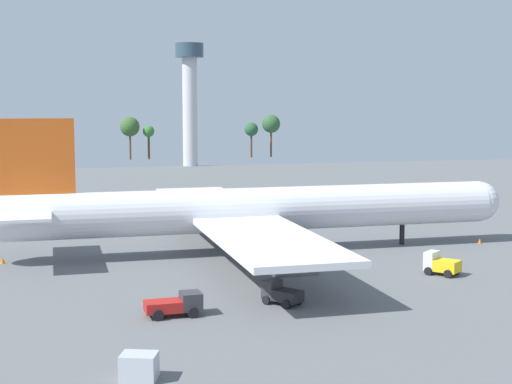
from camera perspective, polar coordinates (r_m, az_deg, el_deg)
The scene contains 11 objects.
ground_plane at distance 101.17m, azimuth -0.00°, elevation -4.49°, with size 283.62×283.62×0.00m, color slate.
cargo_airplane at distance 100.09m, azimuth -0.35°, elevation -1.38°, with size 70.90×64.86×17.71m.
cargo_loader at distance 148.31m, azimuth 5.72°, elevation -0.54°, with size 4.45×3.53×2.04m.
pushback_tractor at distance 90.27m, azimuth 13.62°, elevation -5.24°, with size 4.15×4.37×2.56m.
baggage_tug at distance 75.11m, azimuth 1.85°, elevation -7.55°, with size 3.80×4.29×2.26m.
maintenance_van at distance 71.43m, azimuth -5.97°, elevation -8.32°, with size 5.28×2.82×2.13m.
cargo_container_fore at distance 56.01m, azimuth -8.72°, elevation -12.76°, with size 3.05×2.72×1.90m.
safety_cone_nose at distance 111.67m, azimuth 16.35°, elevation -3.51°, with size 0.52×0.52×0.74m, color orange.
safety_cone_tail at distance 98.89m, azimuth -18.37°, elevation -4.86°, with size 0.55×0.55×0.78m, color orange.
control_tower at distance 241.67m, azimuth -4.96°, elevation 7.40°, with size 8.76×8.76×38.20m.
tree_line_backdrop at distance 271.57m, azimuth -8.97°, elevation 4.72°, with size 114.81×6.83×15.53m.
Camera 1 is at (-25.58, -95.93, 19.44)m, focal length 53.63 mm.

